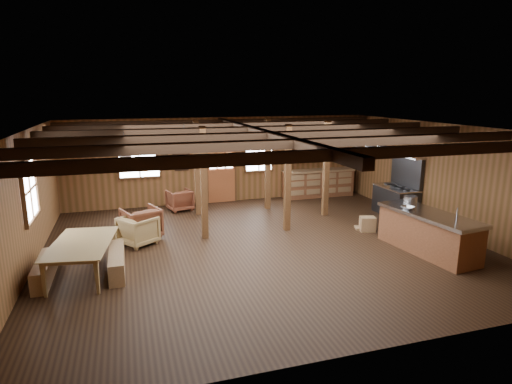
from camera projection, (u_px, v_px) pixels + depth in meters
room at (263, 189)px, 9.89m from camera, size 10.04×9.04×2.84m
ceiling_joists at (261, 133)px, 9.76m from camera, size 9.80×8.82×0.18m
timber_posts at (258, 172)px, 11.98m from camera, size 3.95×2.35×2.80m
back_door at (221, 176)px, 14.15m from camera, size 1.02×0.08×2.15m
window_back_left at (139, 158)px, 13.25m from camera, size 1.32×0.06×1.32m
window_back_right at (259, 153)px, 14.37m from camera, size 1.02×0.06×1.32m
window_left at (29, 190)px, 8.89m from camera, size 0.14×1.24×1.32m
notice_boards at (175, 155)px, 13.56m from camera, size 1.08×0.03×0.90m
back_counter at (318, 180)px, 14.96m from camera, size 2.55×0.60×2.45m
pendant_lamps at (158, 151)px, 9.98m from camera, size 1.86×2.36×0.66m
pot_rack at (372, 145)px, 10.72m from camera, size 0.38×3.00×0.40m
kitchen_island at (428, 232)px, 9.73m from camera, size 1.17×2.59×1.20m
step_stool at (367, 224)px, 11.28m from camera, size 0.50×0.42×0.39m
commercial_range at (397, 195)px, 12.68m from camera, size 0.78×1.46×1.81m
dining_table at (85, 259)px, 8.51m from camera, size 1.39×2.12×0.70m
bench_wall at (45, 270)px, 8.33m from camera, size 0.28×1.49×0.41m
bench_aisle at (117, 262)px, 8.71m from camera, size 0.29×1.57×0.43m
armchair_a at (141, 223)px, 10.72m from camera, size 1.08×1.10×0.78m
armchair_b at (180, 200)px, 13.25m from camera, size 0.84×0.86×0.65m
armchair_c at (138, 230)px, 10.26m from camera, size 1.07×1.06×0.70m
counter_pot at (410, 200)px, 10.37m from camera, size 0.32×0.32×0.19m
bowl at (408, 208)px, 9.89m from camera, size 0.38×0.38×0.07m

